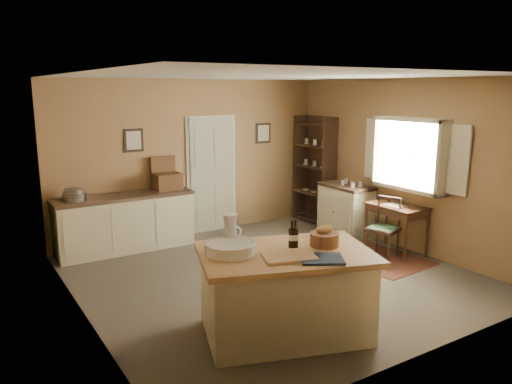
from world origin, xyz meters
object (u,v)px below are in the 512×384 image
(sideboard, at_px, (126,221))
(desk_chair, at_px, (383,230))
(writing_desk, at_px, (396,211))
(shelving_unit, at_px, (316,170))
(work_island, at_px, (284,290))
(right_cabinet, at_px, (346,209))

(sideboard, distance_m, desk_chair, 4.02)
(writing_desk, distance_m, shelving_unit, 2.22)
(desk_chair, bearing_deg, writing_desk, -5.55)
(work_island, bearing_deg, desk_chair, 42.41)
(work_island, relative_size, writing_desk, 2.23)
(desk_chair, bearing_deg, right_cabinet, 53.14)
(work_island, height_order, shelving_unit, shelving_unit)
(sideboard, bearing_deg, shelving_unit, -3.10)
(right_cabinet, distance_m, shelving_unit, 1.18)
(writing_desk, xyz_separation_m, shelving_unit, (0.15, 2.18, 0.34))
(writing_desk, distance_m, right_cabinet, 1.17)
(shelving_unit, bearing_deg, right_cabinet, -98.44)
(work_island, xyz_separation_m, right_cabinet, (3.02, 2.40, -0.02))
(writing_desk, relative_size, right_cabinet, 0.92)
(sideboard, height_order, writing_desk, sideboard)
(writing_desk, bearing_deg, shelving_unit, 85.99)
(desk_chair, height_order, right_cabinet, right_cabinet)
(shelving_unit, bearing_deg, sideboard, 176.90)
(right_cabinet, bearing_deg, shelving_unit, 81.56)
(desk_chair, height_order, shelving_unit, shelving_unit)
(work_island, xyz_separation_m, sideboard, (-0.52, 3.63, -0.00))
(work_island, bearing_deg, sideboard, 116.99)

